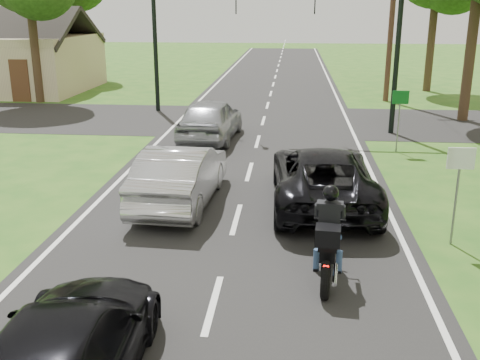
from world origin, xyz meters
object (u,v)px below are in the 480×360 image
Objects in this scene: silver_suv at (210,119)px; traffic_signal at (349,26)px; dark_suv at (323,176)px; motorcycle_rider at (328,244)px; silver_sedan at (181,175)px; sign_green at (400,106)px; sign_white at (459,173)px; utility_pole_far at (393,1)px; dark_car_behind at (65,353)px.

silver_suv is 0.74× the size of traffic_signal.
motorcycle_rider is at bearing 86.59° from dark_suv.
dark_suv is 1.16× the size of silver_sedan.
sign_green is at bearing 79.01° from motorcycle_rider.
sign_white is at bearing 137.07° from dark_suv.
utility_pole_far is at bearing -125.46° from silver_suv.
sign_green reaches higher than silver_suv.
traffic_signal is (4.87, 16.50, 3.47)m from dark_car_behind.
sign_green is at bearing -62.62° from traffic_signal.
traffic_signal is 4.24m from sign_green.
sign_white and sign_green have the same top height.
sign_white reaches higher than dark_car_behind.
motorcycle_rider is 21.77m from utility_pole_far.
utility_pole_far reaches higher than silver_suv.
dark_suv is 8.55m from dark_car_behind.
utility_pole_far is (7.73, 24.50, 4.42)m from dark_car_behind.
utility_pole_far is at bearing -111.69° from silver_sedan.
traffic_signal reaches higher than sign_white.
traffic_signal is at bearing -109.68° from utility_pole_far.
dark_suv is 0.53× the size of utility_pole_far.
dark_suv is at bearing -173.19° from silver_sedan.
silver_suv is 6.81m from sign_green.
silver_suv is at bearing 125.42° from sign_white.
motorcycle_rider is 1.01× the size of sign_white.
motorcycle_rider is at bearing 112.20° from silver_suv.
utility_pole_far reaches higher than traffic_signal.
sign_white is at bearing 40.18° from motorcycle_rider.
silver_suv reaches higher than dark_car_behind.
sign_white is at bearing 164.74° from silver_sedan.
sign_green is at bearing 88.57° from sign_white.
motorcycle_rider is 5.24m from silver_sedan.
sign_white is (1.36, -11.02, -2.54)m from traffic_signal.
silver_suv reaches higher than dark_suv.
utility_pole_far reaches higher than dark_suv.
silver_sedan reaches higher than dark_suv.
silver_sedan is 7.09m from silver_suv.
silver_sedan is 10.77m from traffic_signal.
motorcycle_rider is 0.46× the size of silver_suv.
motorcycle_rider is 0.40× the size of dark_suv.
dark_suv is (0.09, 4.16, 0.03)m from motorcycle_rider.
sign_white is at bearing -91.43° from sign_green.
dark_car_behind is 0.45× the size of utility_pole_far.
dark_suv is at bearing 139.20° from sign_white.
silver_sedan is 19.16m from utility_pole_far.
sign_white is (6.23, 5.48, 0.93)m from dark_car_behind.
dark_suv is 1.19× the size of dark_car_behind.
silver_suv is 13.42m from utility_pole_far.
utility_pole_far is at bearing -106.00° from dark_suv.
utility_pole_far reaches higher than silver_sedan.
utility_pole_far is 11.63m from sign_green.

